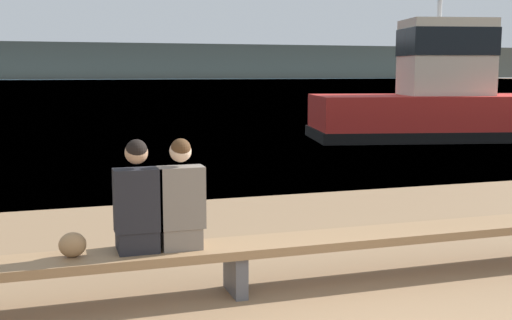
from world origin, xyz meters
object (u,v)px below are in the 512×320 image
Objects in this scene: person_left at (137,204)px; tugboat_red at (436,102)px; person_right at (181,202)px; bench_main at (235,252)px; shopping_bag at (72,245)px.

person_left is 0.13× the size of tugboat_red.
person_right is 0.13× the size of tugboat_red.
person_right is at bearing 0.06° from person_left.
bench_main is 34.35× the size of shopping_bag.
person_left is at bearing 179.65° from bench_main.
bench_main is 1.04m from person_left.
tugboat_red is (10.31, 11.60, 0.24)m from person_right.
tugboat_red reaches higher than person_left.
tugboat_red is (11.26, 11.59, 0.56)m from shopping_bag.
person_left is 0.66m from shopping_bag.
shopping_bag is at bearing 179.22° from person_right.
person_left is 15.78m from tugboat_red.
shopping_bag is 0.03× the size of tugboat_red.
person_left reaches higher than bench_main.
person_right is 1.01m from shopping_bag.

